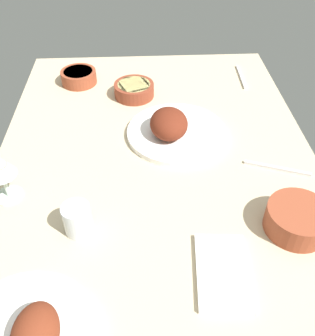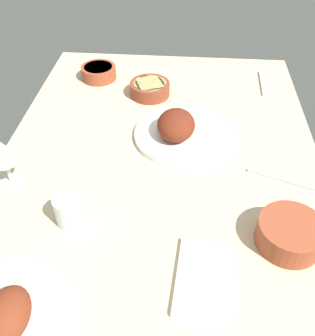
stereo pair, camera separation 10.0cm
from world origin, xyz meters
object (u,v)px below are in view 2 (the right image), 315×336
Objects in this scene: fork_loose at (281,179)px; folded_napkin at (203,278)px; plate_near_viewer at (181,130)px; bowl_sauce at (99,72)px; spoon_loose at (262,83)px; wine_glass at (2,153)px; bowl_potatoes at (150,88)px; water_tumbler at (69,210)px; bowl_soup at (290,233)px.

folded_napkin is at bearing 76.85° from fork_loose.
plate_near_viewer reaches higher than bowl_sauce.
wine_glass is at bearing 130.55° from spoon_loose.
bowl_potatoes is at bearing -25.64° from fork_loose.
water_tumbler is 86.44cm from spoon_loose.
wine_glass is at bearing 58.11° from water_tumbler.
spoon_loose is (34.18, -28.14, -2.39)cm from plate_near_viewer.
plate_near_viewer is 44.33cm from spoon_loose.
bowl_potatoes is (23.59, 11.46, -0.27)cm from plate_near_viewer.
bowl_potatoes is at bearing 107.00° from spoon_loose.
water_tumbler is at bearing 167.28° from bowl_potatoes.
folded_napkin is at bearing -155.06° from bowl_sauce.
plate_near_viewer reaches higher than water_tumbler.
water_tumbler is (-57.88, 13.07, 1.25)cm from bowl_potatoes.
bowl_potatoes is 0.80× the size of spoon_loose.
bowl_potatoes is at bearing 31.45° from bowl_soup.
folded_napkin is (-24.72, -49.61, -9.33)cm from wine_glass.
bowl_potatoes is (-9.98, -19.81, -0.05)cm from bowl_sauce.
water_tumbler is 0.43× the size of fork_loose.
folded_napkin is (-80.94, -37.64, -1.97)cm from bowl_sauce.
spoon_loose is (81.55, -21.76, -0.20)cm from folded_napkin.
bowl_soup is 49.79cm from water_tumbler.
fork_loose and spoon_loose have the same top height.
bowl_potatoes is at bearing 14.10° from folded_napkin.
bowl_sauce is 22.19cm from bowl_potatoes.
spoon_loose is (70.55, -2.92, -2.89)cm from bowl_soup.
wine_glass is 0.77× the size of folded_napkin.
bowl_sauce reaches higher than spoon_loose.
spoon_loose is at bearing -75.02° from bowl_potatoes.
wine_glass is at bearing 145.50° from bowl_potatoes.
bowl_sauce is 0.93× the size of bowl_potatoes.
plate_near_viewer is 45.88cm from bowl_sauce.
bowl_sauce is at bearing 24.94° from folded_napkin.
folded_napkin reaches higher than spoon_loose.
bowl_soup is 70.67cm from spoon_loose.
spoon_loose is at bearing -51.47° from wine_glass.
fork_loose is at bearing -33.44° from folded_napkin.
folded_napkin is (-11.00, 18.84, -2.69)cm from bowl_soup.
bowl_potatoes is at bearing -34.50° from wine_glass.
bowl_potatoes is 59.35cm from water_tumbler.
plate_near_viewer reaches higher than bowl_potatoes.
bowl_potatoes reaches higher than fork_loose.
spoon_loose is (68.47, -52.66, -3.37)cm from water_tumbler.
fork_loose is at bearing -120.86° from plate_near_viewer.
water_tumbler is 0.41× the size of folded_napkin.
water_tumbler is at bearing 144.45° from spoon_loose.
fork_loose is at bearing -70.59° from water_tumbler.
bowl_potatoes is at bearing -116.75° from bowl_sauce.
plate_near_viewer is 2.38× the size of bowl_sauce.
wine_glass is at bearing 117.65° from plate_near_viewer.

